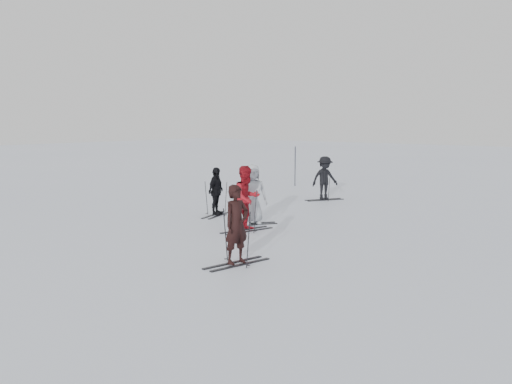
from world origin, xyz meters
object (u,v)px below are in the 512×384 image
skier_grey (252,195)px  piste_marker (295,166)px  skier_near_dark (237,226)px  skier_uphill_left (216,192)px  skier_red (247,199)px  skier_uphill_far (325,179)px

skier_grey → piste_marker: 10.78m
skier_near_dark → skier_grey: (-2.93, 4.15, 0.04)m
skier_uphill_left → skier_near_dark: bearing=-149.7°
skier_grey → skier_uphill_left: bearing=111.6°
skier_uphill_left → skier_red: bearing=-135.7°
skier_red → piste_marker: (-5.60, 10.47, 0.02)m
skier_uphill_left → skier_uphill_far: size_ratio=0.93×
skier_near_dark → skier_red: (-2.38, 3.20, 0.05)m
skier_grey → skier_red: bearing=-114.3°
skier_red → skier_uphill_left: (-2.60, 1.44, -0.14)m
skier_uphill_far → piste_marker: bearing=77.9°
skier_near_dark → skier_red: bearing=44.9°
skier_near_dark → skier_uphill_left: bearing=55.3°
skier_near_dark → piste_marker: size_ratio=0.92×
skier_near_dark → piste_marker: 15.83m
skier_near_dark → skier_grey: bearing=43.6°
skier_near_dark → skier_grey: size_ratio=0.96×
piste_marker → skier_uphill_left: bearing=-71.6°
skier_red → skier_grey: (-0.56, 0.95, -0.02)m
skier_near_dark → skier_uphill_left: skier_near_dark is taller
skier_grey → skier_uphill_far: bearing=46.0°
skier_near_dark → skier_grey: skier_grey is taller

